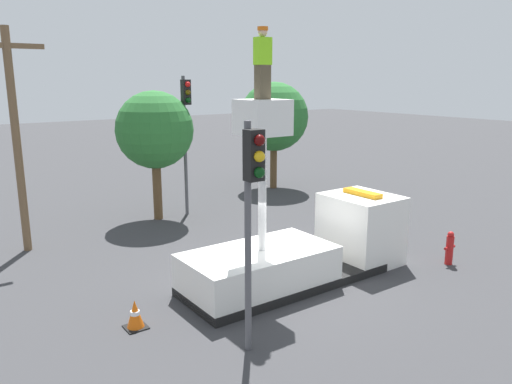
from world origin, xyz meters
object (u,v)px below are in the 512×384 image
Objects in this scene: traffic_cone_rear at (135,315)px; tree_right_bg at (274,117)px; worker at (263,63)px; traffic_light_across at (186,118)px; bucket_truck at (304,248)px; traffic_light_pole at (252,193)px; fire_hydrant at (450,248)px; tree_left_bg at (155,130)px; utility_pole at (16,133)px.

tree_right_bg is (11.94, 10.24, 3.41)m from traffic_cone_rear.
worker reaches higher than traffic_light_across.
bucket_truck is 1.21× the size of traffic_light_across.
bucket_truck reaches higher than traffic_light_pole.
tree_right_bg is (2.39, 12.07, 3.21)m from fire_hydrant.
worker is 6.77m from traffic_cone_rear.
tree_left_bg is at bearing 95.10° from bucket_truck.
bucket_truck is 1.34× the size of tree_left_bg.
worker is 8.61m from traffic_light_across.
traffic_light_across reaches higher than traffic_light_pole.
traffic_cone_rear is (-1.60, 2.44, -3.13)m from traffic_light_pole.
tree_right_bg is at bearing 40.63° from traffic_cone_rear.
bucket_truck is 4.78m from fire_hydrant.
bucket_truck is 10.18× the size of traffic_cone_rear.
worker is at bearing -58.36° from utility_pole.
tree_left_bg reaches higher than traffic_light_pole.
fire_hydrant is 12.71m from tree_right_bg.
traffic_light_across reaches higher than fire_hydrant.
tree_left_bg is 5.35m from utility_pole.
tree_right_bg reaches higher than tree_left_bg.
tree_left_bg is 7.79m from tree_right_bg.
bucket_truck is at bearing -84.90° from tree_left_bg.
tree_left_bg is (-0.74, 8.28, 2.73)m from bucket_truck.
bucket_truck is 1.26× the size of tree_right_bg.
traffic_cone_rear is 0.13× the size of tree_left_bg.
traffic_light_pole reaches higher than fire_hydrant.
tree_right_bg is (6.80, 10.26, 2.81)m from bucket_truck.
tree_right_bg is at bearing 13.11° from utility_pole.
fire_hydrant is at bearing -17.04° from worker.
tree_right_bg reaches higher than fire_hydrant.
traffic_light_across is (0.59, 8.12, 3.15)m from bucket_truck.
worker is at bearing -128.98° from tree_right_bg.
utility_pole reaches higher than bucket_truck.
fire_hydrant is at bearing 4.41° from traffic_light_pole.
worker reaches higher than tree_left_bg.
tree_left_bg reaches higher than fire_hydrant.
tree_left_bg is (4.41, 8.26, 3.32)m from traffic_cone_rear.
tree_right_bg reaches higher than traffic_light_pole.
tree_right_bg is (8.30, 10.26, -2.30)m from worker.
utility_pole reaches higher than fire_hydrant.
traffic_light_pole reaches higher than traffic_cone_rear.
traffic_light_across is at bearing 85.87° from bucket_truck.
worker is 8.65m from tree_left_bg.
tree_right_bg is at bearing 18.98° from traffic_light_across.
bucket_truck is 5.33m from worker.
fire_hydrant is at bearing -68.96° from traffic_light_across.
worker is 0.36× the size of traffic_light_pole.
traffic_light_across reaches higher than tree_left_bg.
traffic_light_pole is at bearing -75.86° from utility_pole.
tree_left_bg is at bearing 75.31° from traffic_light_pole.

